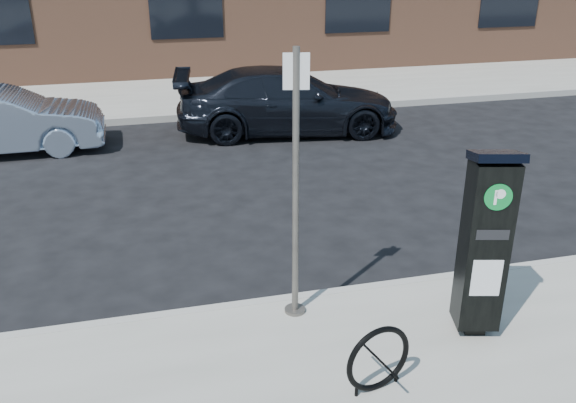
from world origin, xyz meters
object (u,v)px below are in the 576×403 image
object	(u,v)px
parking_kiosk	(485,242)
car_dark	(287,101)
sign_pole	(296,192)
bike_rack	(378,359)

from	to	relation	value
parking_kiosk	car_dark	world-z (taller)	parking_kiosk
sign_pole	bike_rack	distance (m)	1.74
bike_rack	car_dark	distance (m)	8.35
bike_rack	parking_kiosk	bearing A→B (deg)	11.90
parking_kiosk	bike_rack	size ratio (longest dim) A/B	3.03
bike_rack	car_dark	xyz separation A→B (m)	(1.28, 8.24, 0.21)
parking_kiosk	sign_pole	size ratio (longest dim) A/B	0.70
parking_kiosk	car_dark	distance (m)	7.68
sign_pole	bike_rack	size ratio (longest dim) A/B	4.33
parking_kiosk	car_dark	bearing A→B (deg)	104.07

